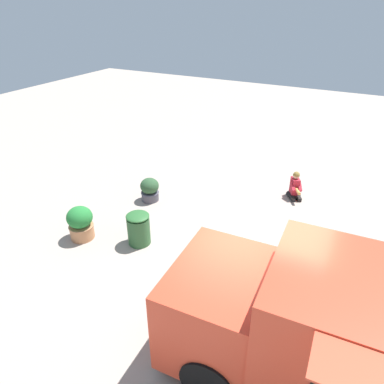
{
  "coord_description": "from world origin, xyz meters",
  "views": [
    {
      "loc": [
        -5.25,
        -1.35,
        5.39
      ],
      "look_at": [
        1.44,
        2.14,
        1.23
      ],
      "focal_mm": 33.05,
      "sensor_mm": 36.0,
      "label": 1
    }
  ],
  "objects_px": {
    "person_customer": "(295,187)",
    "planter_flowering_far": "(150,189)",
    "food_truck": "(344,346)",
    "trash_bin": "(139,228)",
    "planter_flowering_near": "(80,223)"
  },
  "relations": [
    {
      "from": "trash_bin",
      "to": "person_customer",
      "type": "bearing_deg",
      "value": -34.72
    },
    {
      "from": "food_truck",
      "to": "trash_bin",
      "type": "distance_m",
      "value": 5.21
    },
    {
      "from": "planter_flowering_far",
      "to": "trash_bin",
      "type": "bearing_deg",
      "value": -153.66
    },
    {
      "from": "planter_flowering_far",
      "to": "trash_bin",
      "type": "xyz_separation_m",
      "value": [
        -1.91,
        -0.95,
        0.06
      ]
    },
    {
      "from": "person_customer",
      "to": "planter_flowering_far",
      "type": "xyz_separation_m",
      "value": [
        -2.22,
        3.81,
        0.05
      ]
    },
    {
      "from": "food_truck",
      "to": "planter_flowering_near",
      "type": "height_order",
      "value": "food_truck"
    },
    {
      "from": "person_customer",
      "to": "planter_flowering_far",
      "type": "distance_m",
      "value": 4.41
    },
    {
      "from": "food_truck",
      "to": "planter_flowering_far",
      "type": "distance_m",
      "value": 6.92
    },
    {
      "from": "person_customer",
      "to": "planter_flowering_far",
      "type": "relative_size",
      "value": 1.15
    },
    {
      "from": "food_truck",
      "to": "planter_flowering_near",
      "type": "xyz_separation_m",
      "value": [
        1.31,
        6.26,
        -0.64
      ]
    },
    {
      "from": "planter_flowering_near",
      "to": "planter_flowering_far",
      "type": "bearing_deg",
      "value": -11.06
    },
    {
      "from": "food_truck",
      "to": "person_customer",
      "type": "distance_m",
      "value": 6.31
    },
    {
      "from": "food_truck",
      "to": "planter_flowering_far",
      "type": "relative_size",
      "value": 7.05
    },
    {
      "from": "food_truck",
      "to": "person_customer",
      "type": "relative_size",
      "value": 6.11
    },
    {
      "from": "food_truck",
      "to": "trash_bin",
      "type": "height_order",
      "value": "food_truck"
    }
  ]
}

